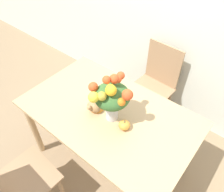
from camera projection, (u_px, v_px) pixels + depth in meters
name	position (u px, v px, depth m)	size (l,w,h in m)	color
ground_plane	(109.00, 159.00, 2.28)	(12.00, 12.00, 0.00)	#8E7556
dining_table	(108.00, 119.00, 1.82)	(1.40, 0.85, 0.76)	tan
flower_vase	(112.00, 97.00, 1.54)	(0.32, 0.31, 0.41)	silver
pumpkin	(124.00, 125.00, 1.61)	(0.09, 0.09, 0.08)	gold
turkey_figurine	(95.00, 105.00, 1.74)	(0.12, 0.16, 0.10)	#A87A4C
dining_chair_near_window	(154.00, 85.00, 2.40)	(0.44, 0.44, 0.92)	#9E7A56
dining_chair_far_side	(15.00, 184.00, 1.62)	(0.44, 0.44, 0.92)	#9E7A56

